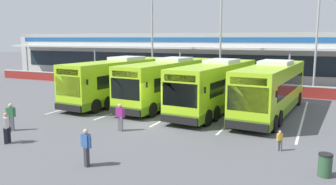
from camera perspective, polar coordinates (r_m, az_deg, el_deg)
ground_plane at (r=21.33m, az=-2.45°, el=-5.48°), size 200.00×200.00×0.00m
terminal_building at (r=46.32m, az=12.84°, el=5.99°), size 70.00×13.00×6.00m
red_barrier_wall at (r=34.54m, az=8.49°, el=1.01°), size 60.00×0.40×1.10m
coach_bus_leftmost at (r=29.15m, az=-7.99°, el=1.97°), size 3.70×12.31×3.78m
coach_bus_left_centre at (r=27.58m, az=0.20°, el=1.65°), size 3.70×12.31×3.78m
coach_bus_centre at (r=25.55m, az=8.12°, el=0.96°), size 3.70×12.31×3.78m
coach_bus_right_centre at (r=24.99m, az=16.96°, el=0.47°), size 3.70×12.31×3.78m
bay_stripe_far_west at (r=30.65m, az=-11.42°, el=-1.15°), size 0.14×13.00×0.01m
bay_stripe_west at (r=28.42m, az=-4.53°, el=-1.79°), size 0.14×13.00×0.01m
bay_stripe_mid_west at (r=26.68m, az=3.39°, el=-2.50°), size 0.14×13.00×0.01m
bay_stripe_centre at (r=25.51m, az=12.24°, el=-3.24°), size 0.14×13.00×0.01m
bay_stripe_mid_east at (r=25.00m, az=21.71°, el=-3.94°), size 0.14×13.00×0.01m
pedestrian_with_handbag at (r=19.40m, az=-25.42°, el=-5.25°), size 0.54×0.59×1.62m
pedestrian_in_dark_coat at (r=21.91m, az=-24.82°, el=-3.59°), size 0.51×0.36×1.62m
pedestrian_child at (r=17.32m, az=18.21°, el=-7.56°), size 0.27×0.28×1.00m
pedestrian_near_bin at (r=20.02m, az=-8.02°, el=-3.96°), size 0.54×0.30×1.62m
pedestrian_approaching_bus at (r=14.91m, az=-13.55°, el=-8.73°), size 0.54×0.34×1.62m
lamp_post_west at (r=38.65m, az=-2.66°, el=10.48°), size 3.24×0.28×11.00m
lamp_post_centre at (r=35.81m, az=8.85°, el=10.49°), size 3.24×0.28×11.00m
lamp_post_east at (r=34.97m, az=23.76°, el=9.87°), size 3.24×0.28×11.00m
litter_bin at (r=14.92m, az=24.84°, el=-10.97°), size 0.54×0.54×0.93m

